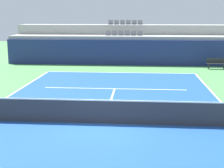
# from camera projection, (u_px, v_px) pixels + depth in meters

# --- Properties ---
(ground_plane) EXTENTS (80.00, 80.00, 0.00)m
(ground_plane) POSITION_uv_depth(u_px,v_px,m) (103.00, 124.00, 13.41)
(ground_plane) COLOR #4C8C4C
(court_surface) EXTENTS (11.00, 24.00, 0.01)m
(court_surface) POSITION_uv_depth(u_px,v_px,m) (103.00, 124.00, 13.41)
(court_surface) COLOR #1E4C99
(court_surface) RESTS_ON ground_plane
(baseline_far) EXTENTS (11.00, 0.10, 0.00)m
(baseline_far) POSITION_uv_depth(u_px,v_px,m) (120.00, 73.00, 25.07)
(baseline_far) COLOR white
(baseline_far) RESTS_ON court_surface
(service_line_far) EXTENTS (8.26, 0.10, 0.00)m
(service_line_far) POSITION_uv_depth(u_px,v_px,m) (115.00, 89.00, 19.66)
(service_line_far) COLOR white
(service_line_far) RESTS_ON court_surface
(centre_service_line) EXTENTS (0.10, 6.40, 0.00)m
(centre_service_line) POSITION_uv_depth(u_px,v_px,m) (110.00, 103.00, 16.53)
(centre_service_line) COLOR white
(centre_service_line) RESTS_ON court_surface
(back_wall) EXTENTS (20.00, 0.30, 2.13)m
(back_wall) POSITION_uv_depth(u_px,v_px,m) (123.00, 53.00, 28.64)
(back_wall) COLOR navy
(back_wall) RESTS_ON ground_plane
(stands_tier_lower) EXTENTS (20.00, 2.40, 2.41)m
(stands_tier_lower) POSITION_uv_depth(u_px,v_px,m) (124.00, 49.00, 29.93)
(stands_tier_lower) COLOR #9E9E99
(stands_tier_lower) RESTS_ON ground_plane
(stands_tier_upper) EXTENTS (20.00, 2.40, 3.29)m
(stands_tier_upper) POSITION_uv_depth(u_px,v_px,m) (125.00, 42.00, 32.18)
(stands_tier_upper) COLOR #9E9E99
(stands_tier_upper) RESTS_ON ground_plane
(seating_row_lower) EXTENTS (3.24, 0.44, 0.44)m
(seating_row_lower) POSITION_uv_depth(u_px,v_px,m) (124.00, 34.00, 29.75)
(seating_row_lower) COLOR slate
(seating_row_lower) RESTS_ON stands_tier_lower
(seating_row_upper) EXTENTS (3.24, 0.44, 0.44)m
(seating_row_upper) POSITION_uv_depth(u_px,v_px,m) (125.00, 23.00, 31.92)
(seating_row_upper) COLOR slate
(seating_row_upper) RESTS_ON stands_tier_upper
(tennis_net) EXTENTS (11.08, 0.08, 1.07)m
(tennis_net) POSITION_uv_depth(u_px,v_px,m) (103.00, 111.00, 13.31)
(tennis_net) COLOR black
(tennis_net) RESTS_ON court_surface
(player_bench) EXTENTS (1.50, 0.40, 0.85)m
(player_bench) POSITION_uv_depth(u_px,v_px,m) (216.00, 63.00, 26.68)
(player_bench) COLOR #232328
(player_bench) RESTS_ON ground_plane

